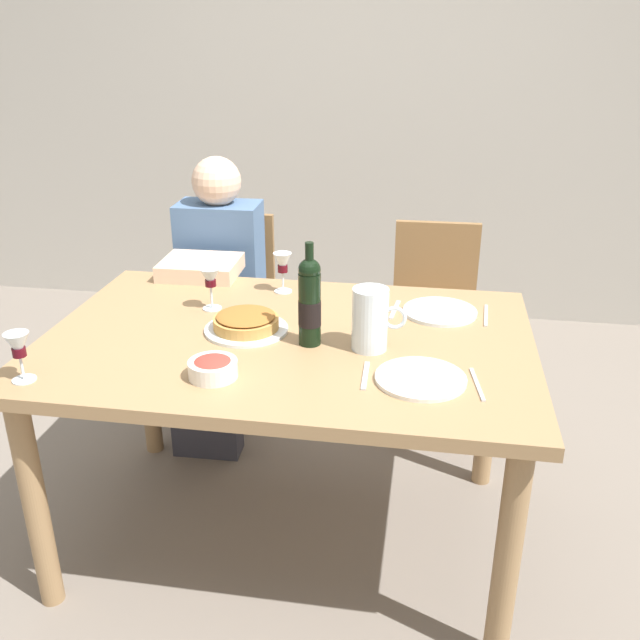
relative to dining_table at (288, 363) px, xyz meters
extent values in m
plane|color=slate|center=(0.00, 0.00, -0.67)|extent=(8.00, 8.00, 0.00)
cube|color=#B2ADA3|center=(0.00, 2.16, 0.73)|extent=(8.00, 0.10, 2.80)
cube|color=#9E7A51|center=(0.00, 0.00, 0.07)|extent=(1.50, 1.00, 0.04)
cylinder|color=#9E7A51|center=(-0.67, -0.42, -0.31)|extent=(0.07, 0.07, 0.72)
cylinder|color=#9E7A51|center=(0.67, -0.42, -0.31)|extent=(0.07, 0.07, 0.72)
cylinder|color=#9E7A51|center=(-0.67, 0.42, -0.31)|extent=(0.07, 0.07, 0.72)
cylinder|color=#9E7A51|center=(0.67, 0.42, -0.31)|extent=(0.07, 0.07, 0.72)
cylinder|color=black|center=(0.08, -0.04, 0.20)|extent=(0.07, 0.07, 0.22)
sphere|color=black|center=(0.08, -0.04, 0.33)|extent=(0.07, 0.07, 0.07)
cylinder|color=black|center=(0.08, -0.04, 0.37)|extent=(0.03, 0.03, 0.07)
cylinder|color=black|center=(0.08, -0.04, 0.19)|extent=(0.07, 0.07, 0.08)
cylinder|color=silver|center=(0.26, -0.05, 0.19)|extent=(0.11, 0.11, 0.19)
cylinder|color=silver|center=(0.26, -0.05, 0.15)|extent=(0.10, 0.10, 0.11)
torus|color=silver|center=(0.33, -0.05, 0.20)|extent=(0.07, 0.01, 0.07)
cylinder|color=silver|center=(-0.14, 0.02, 0.10)|extent=(0.26, 0.26, 0.01)
cylinder|color=#C18E47|center=(-0.14, 0.02, 0.12)|extent=(0.20, 0.20, 0.03)
ellipsoid|color=#9E6028|center=(-0.14, 0.02, 0.14)|extent=(0.18, 0.18, 0.02)
cylinder|color=white|center=(-0.14, -0.29, 0.12)|extent=(0.13, 0.13, 0.05)
ellipsoid|color=#B2382D|center=(-0.14, -0.29, 0.13)|extent=(0.11, 0.11, 0.03)
cylinder|color=silver|center=(-0.30, 0.18, 0.09)|extent=(0.06, 0.06, 0.00)
cylinder|color=silver|center=(-0.30, 0.18, 0.13)|extent=(0.01, 0.01, 0.07)
cone|color=silver|center=(-0.30, 0.18, 0.20)|extent=(0.07, 0.07, 0.06)
cylinder|color=#470A14|center=(-0.30, 0.18, 0.19)|extent=(0.04, 0.04, 0.02)
cylinder|color=silver|center=(-0.64, -0.40, 0.09)|extent=(0.06, 0.06, 0.00)
cylinder|color=silver|center=(-0.64, -0.40, 0.13)|extent=(0.01, 0.01, 0.07)
cone|color=silver|center=(-0.64, -0.40, 0.20)|extent=(0.07, 0.07, 0.07)
cylinder|color=#470A14|center=(-0.64, -0.40, 0.18)|extent=(0.04, 0.04, 0.02)
cylinder|color=silver|center=(-0.09, 0.37, 0.09)|extent=(0.06, 0.06, 0.00)
cylinder|color=silver|center=(-0.09, 0.37, 0.13)|extent=(0.01, 0.01, 0.07)
cone|color=silver|center=(-0.09, 0.37, 0.20)|extent=(0.07, 0.07, 0.07)
cylinder|color=#470A14|center=(-0.09, 0.37, 0.18)|extent=(0.04, 0.04, 0.03)
cylinder|color=silver|center=(0.46, 0.26, 0.10)|extent=(0.24, 0.24, 0.01)
cylinder|color=white|center=(0.41, -0.22, 0.10)|extent=(0.25, 0.25, 0.01)
cube|color=silver|center=(0.31, 0.26, 0.09)|extent=(0.03, 0.16, 0.00)
cube|color=silver|center=(0.61, 0.26, 0.09)|extent=(0.02, 0.18, 0.00)
cube|color=silver|center=(0.56, -0.22, 0.09)|extent=(0.04, 0.18, 0.00)
cube|color=silver|center=(0.26, -0.22, 0.09)|extent=(0.02, 0.16, 0.00)
cube|color=olive|center=(-0.45, 0.82, -0.21)|extent=(0.41, 0.41, 0.02)
cube|color=olive|center=(-0.45, 1.00, 0.00)|extent=(0.36, 0.04, 0.40)
cylinder|color=olive|center=(-0.62, 0.65, -0.44)|extent=(0.04, 0.04, 0.45)
cylinder|color=olive|center=(-0.28, 0.65, -0.44)|extent=(0.04, 0.04, 0.45)
cylinder|color=olive|center=(-0.62, 0.98, -0.44)|extent=(0.04, 0.04, 0.45)
cylinder|color=olive|center=(-0.28, 0.99, -0.44)|extent=(0.04, 0.04, 0.45)
cube|color=#4C6B93|center=(-0.45, 0.78, 0.05)|extent=(0.35, 0.21, 0.50)
sphere|color=beige|center=(-0.45, 0.78, 0.39)|extent=(0.20, 0.20, 0.20)
cube|color=#33333D|center=(-0.44, 0.59, -0.20)|extent=(0.32, 0.39, 0.14)
cube|color=#33333D|center=(-0.44, 0.44, -0.47)|extent=(0.28, 0.13, 0.40)
cube|color=beige|center=(-0.44, 0.50, 0.12)|extent=(0.30, 0.25, 0.06)
cube|color=olive|center=(0.45, 0.82, -0.21)|extent=(0.41, 0.41, 0.02)
cube|color=olive|center=(0.45, 1.01, 0.00)|extent=(0.36, 0.04, 0.40)
cylinder|color=olive|center=(0.28, 0.65, -0.44)|extent=(0.04, 0.04, 0.45)
cylinder|color=olive|center=(0.62, 0.65, -0.44)|extent=(0.04, 0.04, 0.45)
cylinder|color=olive|center=(0.28, 0.99, -0.44)|extent=(0.04, 0.04, 0.45)
cylinder|color=olive|center=(0.62, 0.99, -0.44)|extent=(0.04, 0.04, 0.45)
camera|label=1|loc=(0.42, -1.91, 0.99)|focal=39.11mm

